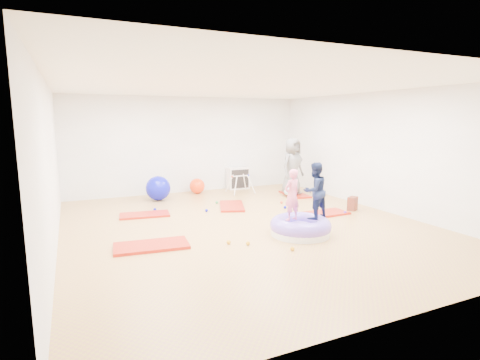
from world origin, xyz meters
name	(u,v)px	position (x,y,z in m)	size (l,w,h in m)	color
room	(246,158)	(0.00, 0.00, 1.40)	(7.01, 8.01, 2.81)	#B0744D
gym_mat_front_left	(151,246)	(-2.04, -0.54, 0.03)	(1.24, 0.62, 0.05)	#9E0E08
gym_mat_mid_left	(145,215)	(-1.76, 1.64, 0.02)	(1.09, 0.54, 0.05)	#9E0E08
gym_mat_center_back	(232,206)	(0.38, 1.62, 0.02)	(1.14, 0.57, 0.05)	#9E0E08
gym_mat_right	(324,213)	(2.01, 0.06, 0.02)	(1.11, 0.56, 0.05)	#9E0E08
gym_mat_rear_right	(295,194)	(2.60, 2.22, 0.02)	(1.08, 0.54, 0.05)	#9E0E08
inflatable_cushion	(300,227)	(0.67, -0.99, 0.14)	(1.15, 1.15, 0.36)	white
child_pink	(292,192)	(0.51, -0.92, 0.82)	(0.35, 0.23, 0.97)	pink
child_navy	(315,188)	(0.96, -1.00, 0.87)	(0.52, 0.41, 1.08)	#152047
adult_caregiver	(292,166)	(2.49, 2.20, 0.84)	(0.78, 0.51, 1.59)	slate
infant	(291,192)	(2.34, 2.00, 0.16)	(0.40, 0.40, 0.23)	#AEEAFF
ball_pit_balls	(250,217)	(0.30, 0.44, 0.04)	(3.98, 3.86, 0.07)	#0C0FC5
exercise_ball_blue	(158,188)	(-1.11, 3.15, 0.33)	(0.66, 0.66, 0.66)	#0C0FC5
exercise_ball_orange	(197,186)	(0.12, 3.60, 0.22)	(0.45, 0.45, 0.45)	#FF3B0D
infant_play_gym	(240,181)	(1.28, 3.08, 0.36)	(0.70, 0.66, 0.54)	white
cube_shelf	(238,178)	(1.52, 3.79, 0.34)	(0.67, 0.33, 0.67)	white
balance_disc	(320,224)	(1.37, -0.64, 0.04)	(0.32, 0.32, 0.07)	teal
backpack	(353,204)	(2.87, 0.11, 0.16)	(0.28, 0.17, 0.32)	#9D3115
yellow_toy	(150,250)	(-2.10, -0.71, 0.02)	(0.21, 0.21, 0.03)	orange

